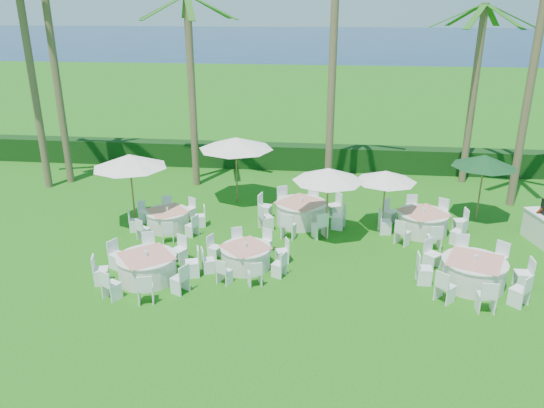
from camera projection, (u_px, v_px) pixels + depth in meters
The scene contains 21 objects.
ground at pixel (264, 285), 15.79m from camera, with size 120.00×120.00×0.00m, color #1F5D0F.
hedge at pixel (295, 157), 26.72m from camera, with size 34.00×1.00×1.20m, color black.
ocean at pixel (327, 43), 110.49m from camera, with size 260.00×260.00×0.00m, color #071347.
banquet_table_a at pixel (147, 267), 15.98m from camera, with size 3.10×3.10×0.95m.
banquet_table_b at pixel (246, 256), 16.75m from camera, with size 2.71×2.71×0.86m.
banquet_table_c at pixel (473, 272), 15.63m from camera, with size 3.27×3.27×0.99m.
banquet_table_d at pixel (168, 219), 19.63m from camera, with size 2.76×2.76×0.86m.
banquet_table_e at pixel (301, 212), 20.07m from camera, with size 3.37×3.37×1.01m.
banquet_table_f at pixel (423, 222), 19.23m from camera, with size 3.20×3.20×0.96m.
umbrella_a at pixel (129, 161), 19.08m from camera, with size 2.71×2.71×2.79m.
umbrella_b at pixel (328, 175), 18.05m from camera, with size 2.47×2.47×2.62m.
umbrella_c at pixel (236, 143), 21.55m from camera, with size 3.07×3.07×2.77m.
umbrella_d at pixel (386, 176), 18.92m from camera, with size 2.23×2.23×2.27m.
umbrella_green at pixel (484, 161), 19.68m from camera, with size 2.40×2.40×2.60m.
staff_person at pixel (543, 220), 18.45m from camera, with size 0.58×0.38×1.58m, color gray.
palm_a at pixel (55, 68), 23.06m from camera, with size 4.38×4.22×9.46m.
palm_b at pixel (192, 85), 22.91m from camera, with size 4.37×4.25×8.22m.
palm_c at pixel (334, 37), 21.22m from camera, with size 4.35×4.28×12.22m.
palm_d at pixel (474, 87), 23.36m from camera, with size 4.40×3.96×7.88m.
palm_e at pixel (531, 81), 20.28m from camera, with size 4.14×4.40×9.22m.
palm_f at pixel (32, 74), 22.44m from camera, with size 4.37×4.26×9.20m.
Camera 1 is at (1.82, -13.78, 7.88)m, focal length 35.00 mm.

